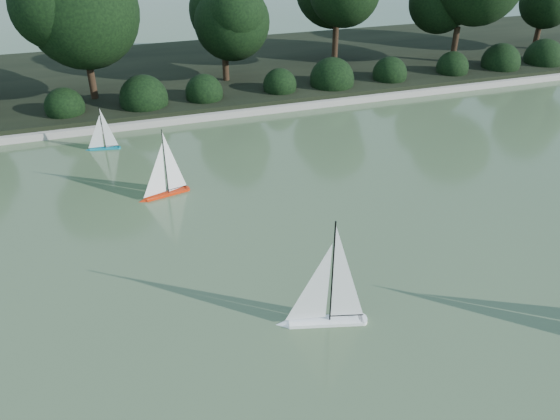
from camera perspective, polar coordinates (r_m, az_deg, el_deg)
name	(u,v)px	position (r m, az deg, el deg)	size (l,w,h in m)	color
ground	(346,335)	(8.01, 6.94, -12.82)	(80.00, 80.00, 0.00)	#3C5332
pond_coping	(212,115)	(15.42, -7.15, 9.78)	(40.00, 0.35, 0.18)	gray
far_bank	(186,74)	(19.15, -9.76, 13.87)	(40.00, 8.00, 0.30)	black
tree_line	(230,1)	(17.33, -5.28, 20.91)	(26.31, 3.93, 4.39)	black
shrub_hedge	(204,93)	(16.14, -7.92, 12.02)	(29.10, 1.10, 1.10)	black
sailboat_white_a	(320,307)	(7.97, 4.16, -10.12)	(1.35, 0.53, 1.85)	white
sailboat_orange	(162,186)	(11.44, -12.25, 2.51)	(1.12, 0.42, 1.53)	red
sailboat_teal	(101,142)	(14.03, -18.23, 6.74)	(0.86, 0.27, 1.17)	#0D7489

